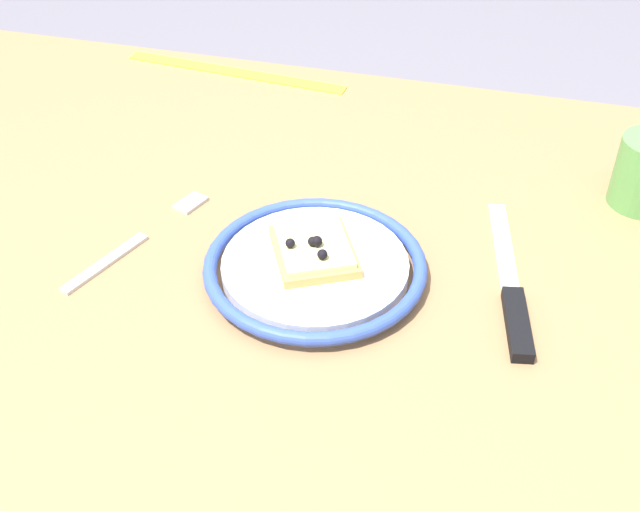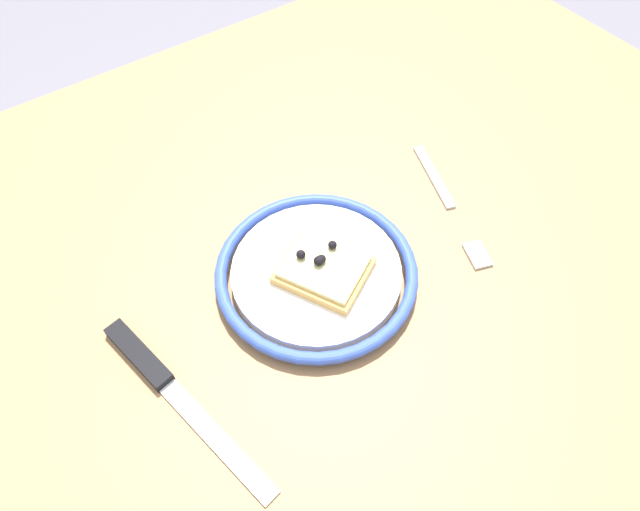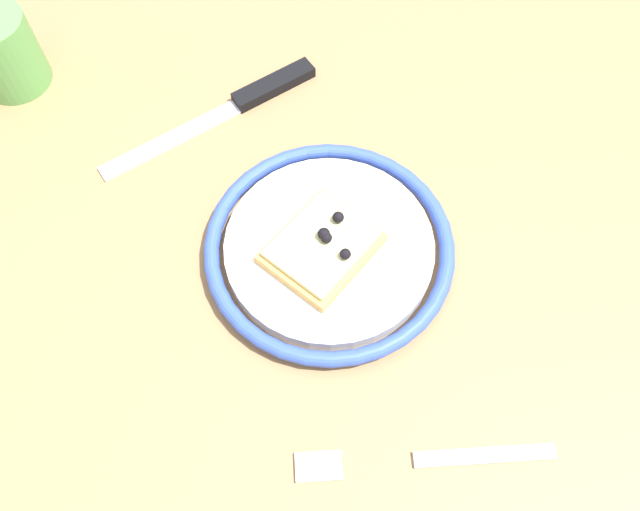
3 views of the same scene
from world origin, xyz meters
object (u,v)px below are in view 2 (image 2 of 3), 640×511
at_px(dining_table, 346,281).
at_px(fork, 449,204).
at_px(plate, 316,272).
at_px(pizza_slice_near, 323,268).
at_px(knife, 159,376).

relative_size(dining_table, fork, 6.11).
height_order(plate, fork, plate).
height_order(pizza_slice_near, knife, pizza_slice_near).
bearing_deg(knife, pizza_slice_near, 179.84).
height_order(plate, pizza_slice_near, pizza_slice_near).
bearing_deg(knife, dining_table, -174.11).
height_order(dining_table, knife, knife).
bearing_deg(dining_table, plate, 17.19).
bearing_deg(pizza_slice_near, fork, -179.14).
height_order(plate, knife, plate).
relative_size(pizza_slice_near, knife, 0.48).
xyz_separation_m(pizza_slice_near, fork, (-0.19, -0.00, -0.02)).
distance_m(dining_table, fork, 0.16).
xyz_separation_m(pizza_slice_near, knife, (0.20, -0.00, -0.02)).
xyz_separation_m(dining_table, pizza_slice_near, (0.06, 0.03, 0.11)).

